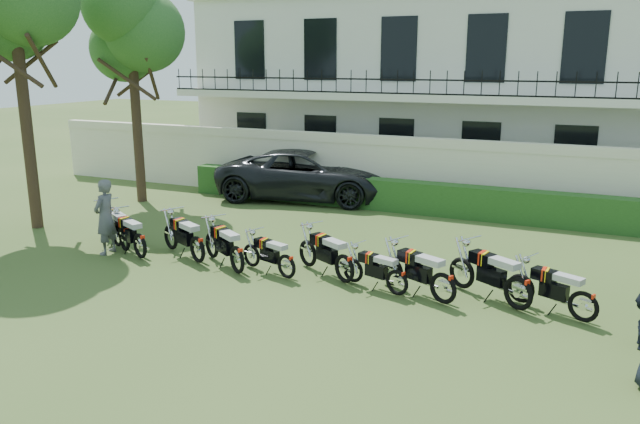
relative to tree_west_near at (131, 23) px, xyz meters
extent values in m
plane|color=#395221|center=(8.96, -5.00, -5.89)|extent=(100.00, 100.00, 0.00)
cube|color=#EDE5C7|center=(8.96, 3.00, -4.89)|extent=(30.00, 0.30, 2.00)
cube|color=#EDE5C7|center=(8.96, 3.00, -3.74)|extent=(30.00, 0.35, 0.30)
cube|color=#1F4318|center=(9.96, 2.20, -5.39)|extent=(18.00, 0.60, 1.00)
cube|color=silver|center=(8.96, 9.00, -2.39)|extent=(20.00, 8.00, 7.00)
cube|color=silver|center=(8.96, 4.30, -2.39)|extent=(20.00, 1.40, 0.25)
cube|color=black|center=(8.96, 3.65, -1.79)|extent=(20.00, 0.05, 0.05)
cube|color=black|center=(8.96, 3.65, -2.24)|extent=(20.00, 0.05, 0.05)
cube|color=black|center=(1.46, 5.02, -4.29)|extent=(1.30, 0.12, 2.20)
cube|color=black|center=(1.46, 5.02, -0.79)|extent=(1.30, 0.12, 2.20)
cube|color=black|center=(4.46, 5.02, -4.29)|extent=(1.30, 0.12, 2.20)
cube|color=black|center=(4.46, 5.02, -0.79)|extent=(1.30, 0.12, 2.20)
cube|color=black|center=(7.46, 5.02, -4.29)|extent=(1.30, 0.12, 2.20)
cube|color=black|center=(7.46, 5.02, -0.79)|extent=(1.30, 0.12, 2.20)
cube|color=black|center=(10.46, 5.02, -4.29)|extent=(1.30, 0.12, 2.20)
cube|color=black|center=(10.46, 5.02, -0.79)|extent=(1.30, 0.12, 2.20)
cube|color=black|center=(13.46, 5.02, -4.29)|extent=(1.30, 0.12, 2.20)
cube|color=black|center=(13.46, 5.02, -0.79)|extent=(1.30, 0.12, 2.20)
cylinder|color=#473323|center=(-0.54, -4.00, -2.91)|extent=(0.32, 0.32, 5.95)
sphere|color=#275923|center=(-1.14, -3.70, -0.11)|extent=(2.20, 2.20, 2.20)
cylinder|color=#473323|center=(-0.04, 0.00, -3.26)|extent=(0.32, 0.32, 5.25)
sphere|color=#275923|center=(0.36, 0.20, -0.26)|extent=(2.60, 2.60, 2.60)
sphere|color=#275923|center=(-0.64, 0.30, -0.79)|extent=(2.20, 2.20, 2.20)
sphere|color=#275923|center=(0.06, -0.50, 0.49)|extent=(2.40, 2.40, 2.40)
torus|color=black|center=(4.04, -5.19, -5.56)|extent=(0.62, 0.41, 0.66)
torus|color=black|center=(2.82, -4.49, -5.56)|extent=(0.62, 0.41, 0.66)
cube|color=black|center=(3.47, -4.87, -5.40)|extent=(0.61, 0.47, 0.33)
cube|color=black|center=(3.26, -4.74, -5.11)|extent=(0.56, 0.49, 0.24)
cube|color=red|center=(3.26, -4.74, -5.10)|extent=(0.14, 0.30, 0.25)
cube|color=yellow|center=(3.31, -4.77, -5.10)|extent=(0.10, 0.30, 0.25)
cube|color=#A9A9A9|center=(3.73, -5.01, -5.07)|extent=(0.65, 0.52, 0.13)
cylinder|color=silver|center=(2.96, -4.57, -4.78)|extent=(0.35, 0.58, 0.03)
torus|color=black|center=(4.80, -5.45, -5.58)|extent=(0.61, 0.35, 0.63)
torus|color=black|center=(3.59, -4.89, -5.58)|extent=(0.61, 0.35, 0.63)
cube|color=black|center=(4.24, -5.19, -5.43)|extent=(0.59, 0.41, 0.31)
cube|color=black|center=(4.03, -5.09, -5.15)|extent=(0.53, 0.44, 0.23)
cube|color=red|center=(4.03, -5.09, -5.14)|extent=(0.11, 0.28, 0.24)
cube|color=yellow|center=(4.08, -5.11, -5.14)|extent=(0.07, 0.28, 0.24)
cube|color=#A9A9A9|center=(4.49, -5.30, -5.11)|extent=(0.62, 0.46, 0.12)
cylinder|color=silver|center=(3.73, -4.95, -4.84)|extent=(0.29, 0.57, 0.03)
torus|color=black|center=(6.29, -5.19, -5.57)|extent=(0.63, 0.38, 0.65)
torus|color=black|center=(5.05, -4.57, -5.57)|extent=(0.63, 0.38, 0.65)
cube|color=black|center=(5.72, -4.90, -5.41)|extent=(0.61, 0.43, 0.32)
cube|color=black|center=(5.50, -4.79, -5.12)|extent=(0.55, 0.46, 0.23)
cube|color=red|center=(5.50, -4.79, -5.11)|extent=(0.12, 0.30, 0.25)
cube|color=yellow|center=(5.55, -4.82, -5.11)|extent=(0.09, 0.29, 0.25)
cube|color=#A9A9A9|center=(5.97, -5.03, -5.08)|extent=(0.64, 0.49, 0.13)
cylinder|color=silver|center=(5.19, -4.64, -4.80)|extent=(0.31, 0.59, 0.03)
torus|color=black|center=(7.51, -5.52, -5.57)|extent=(0.60, 0.42, 0.64)
torus|color=black|center=(6.35, -4.79, -5.57)|extent=(0.60, 0.42, 0.64)
cube|color=black|center=(6.98, -5.18, -5.41)|extent=(0.59, 0.47, 0.32)
cube|color=black|center=(6.77, -5.05, -5.13)|extent=(0.55, 0.49, 0.23)
cube|color=red|center=(6.77, -5.05, -5.12)|extent=(0.14, 0.30, 0.24)
cube|color=yellow|center=(6.83, -5.09, -5.12)|extent=(0.11, 0.29, 0.24)
cube|color=#A9A9A9|center=(7.22, -5.33, -5.09)|extent=(0.63, 0.52, 0.13)
cylinder|color=silver|center=(6.49, -4.87, -4.81)|extent=(0.37, 0.55, 0.03)
torus|color=black|center=(8.66, -5.18, -5.62)|extent=(0.55, 0.26, 0.55)
torus|color=black|center=(7.54, -4.80, -5.62)|extent=(0.55, 0.26, 0.55)
cube|color=black|center=(8.14, -5.00, -5.48)|extent=(0.52, 0.32, 0.27)
cube|color=black|center=(7.95, -4.94, -5.24)|extent=(0.46, 0.36, 0.20)
cube|color=red|center=(7.95, -4.94, -5.23)|extent=(0.08, 0.25, 0.21)
cube|color=yellow|center=(8.00, -4.95, -5.23)|extent=(0.05, 0.25, 0.21)
cube|color=#A9A9A9|center=(8.37, -5.08, -5.20)|extent=(0.54, 0.37, 0.11)
cylinder|color=silver|center=(7.67, -4.84, -4.97)|extent=(0.20, 0.52, 0.03)
torus|color=black|center=(9.97, -5.07, -5.57)|extent=(0.60, 0.40, 0.64)
torus|color=black|center=(8.78, -4.39, -5.57)|extent=(0.60, 0.40, 0.64)
cube|color=black|center=(9.42, -4.76, -5.42)|extent=(0.60, 0.45, 0.32)
cube|color=black|center=(9.21, -4.64, -5.13)|extent=(0.55, 0.47, 0.23)
cube|color=red|center=(9.21, -4.64, -5.12)|extent=(0.13, 0.29, 0.24)
cube|color=yellow|center=(9.27, -4.67, -5.12)|extent=(0.10, 0.29, 0.24)
cube|color=#A9A9A9|center=(9.67, -4.90, -5.09)|extent=(0.63, 0.50, 0.13)
cylinder|color=silver|center=(8.92, -4.47, -4.82)|extent=(0.34, 0.56, 0.03)
torus|color=black|center=(11.19, -5.14, -5.62)|extent=(0.54, 0.24, 0.54)
torus|color=black|center=(10.08, -4.79, -5.62)|extent=(0.54, 0.24, 0.54)
cube|color=black|center=(10.68, -4.98, -5.49)|extent=(0.52, 0.30, 0.27)
cube|color=black|center=(10.48, -4.92, -5.25)|extent=(0.45, 0.34, 0.20)
cube|color=red|center=(10.48, -4.92, -5.24)|extent=(0.08, 0.24, 0.21)
cube|color=yellow|center=(10.53, -4.93, -5.24)|extent=(0.05, 0.24, 0.21)
cube|color=#A9A9A9|center=(10.91, -5.05, -5.21)|extent=(0.53, 0.35, 0.11)
cylinder|color=silver|center=(10.21, -4.83, -4.98)|extent=(0.19, 0.52, 0.03)
torus|color=black|center=(12.23, -5.33, -5.57)|extent=(0.62, 0.36, 0.64)
torus|color=black|center=(10.98, -4.76, -5.57)|extent=(0.62, 0.36, 0.64)
cube|color=black|center=(11.65, -5.07, -5.41)|extent=(0.61, 0.41, 0.32)
cube|color=black|center=(11.43, -4.96, -5.13)|extent=(0.55, 0.45, 0.23)
cube|color=red|center=(11.43, -4.96, -5.12)|extent=(0.11, 0.29, 0.24)
cube|color=yellow|center=(11.49, -4.99, -5.12)|extent=(0.08, 0.29, 0.24)
cube|color=#A9A9A9|center=(11.91, -5.19, -5.09)|extent=(0.63, 0.47, 0.13)
cylinder|color=silver|center=(11.12, -4.82, -4.81)|extent=(0.29, 0.59, 0.03)
torus|color=black|center=(13.61, -5.14, -5.56)|extent=(0.63, 0.43, 0.68)
torus|color=black|center=(12.38, -4.40, -5.56)|extent=(0.63, 0.43, 0.68)
cube|color=black|center=(13.04, -4.80, -5.39)|extent=(0.62, 0.48, 0.33)
cube|color=black|center=(12.83, -4.67, -5.09)|extent=(0.58, 0.50, 0.24)
cube|color=red|center=(12.83, -4.67, -5.08)|extent=(0.14, 0.31, 0.25)
cube|color=yellow|center=(12.88, -4.70, -5.08)|extent=(0.11, 0.30, 0.25)
cube|color=#A9A9A9|center=(13.30, -4.95, -5.05)|extent=(0.66, 0.54, 0.13)
cylinder|color=silver|center=(12.52, -4.48, -4.76)|extent=(0.37, 0.59, 0.03)
torus|color=black|center=(14.75, -5.12, -5.60)|extent=(0.58, 0.32, 0.60)
torus|color=black|center=(13.58, -4.61, -5.60)|extent=(0.58, 0.32, 0.60)
cube|color=black|center=(14.21, -4.88, -5.45)|extent=(0.56, 0.38, 0.29)
cube|color=black|center=(14.00, -4.79, -5.18)|extent=(0.51, 0.41, 0.22)
cube|color=red|center=(14.00, -4.79, -5.17)|extent=(0.10, 0.27, 0.23)
cube|color=yellow|center=(14.06, -4.82, -5.17)|extent=(0.07, 0.27, 0.23)
cube|color=#A9A9A9|center=(14.45, -4.99, -5.14)|extent=(0.59, 0.43, 0.12)
cylinder|color=silver|center=(13.72, -4.67, -4.89)|extent=(0.27, 0.55, 0.03)
imported|color=black|center=(5.02, 2.64, -5.03)|extent=(6.57, 3.91, 1.71)
imported|color=slate|center=(3.12, -5.12, -4.94)|extent=(0.52, 0.73, 1.89)
camera|label=1|loc=(14.11, -16.63, -1.15)|focal=35.00mm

